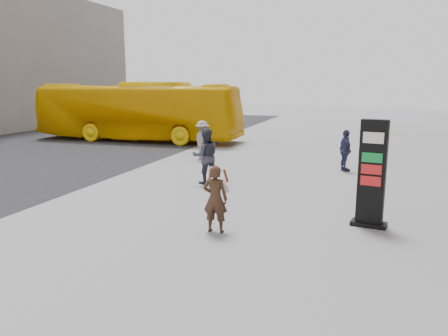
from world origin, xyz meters
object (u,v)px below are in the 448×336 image
(bus, at_px, (138,111))
(info_pylon, at_px, (372,174))
(pedestrian_c, at_px, (345,150))
(pedestrian_a, at_px, (206,156))
(woman, at_px, (215,198))
(pedestrian_b, at_px, (202,140))

(bus, bearing_deg, info_pylon, -133.98)
(bus, distance_m, pedestrian_c, 13.33)
(bus, height_order, pedestrian_a, bus)
(woman, bearing_deg, pedestrian_c, -110.13)
(pedestrian_c, bearing_deg, info_pylon, 162.30)
(woman, bearing_deg, pedestrian_b, -70.70)
(woman, distance_m, bus, 16.80)
(pedestrian_a, bearing_deg, bus, -80.29)
(woman, xyz_separation_m, pedestrian_b, (-3.75, 8.80, 0.06))
(pedestrian_b, bearing_deg, pedestrian_c, -141.02)
(bus, bearing_deg, woman, -145.78)
(pedestrian_a, bearing_deg, pedestrian_b, -97.81)
(info_pylon, bearing_deg, woman, -145.95)
(woman, xyz_separation_m, bus, (-9.71, 13.68, 0.90))
(woman, relative_size, pedestrian_c, 0.98)
(woman, bearing_deg, pedestrian_a, -70.35)
(pedestrian_c, bearing_deg, bus, 39.77)
(bus, relative_size, pedestrian_a, 6.49)
(woman, distance_m, pedestrian_b, 9.57)
(info_pylon, distance_m, bus, 17.83)
(pedestrian_a, relative_size, pedestrian_b, 1.09)
(pedestrian_a, distance_m, pedestrian_b, 4.64)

